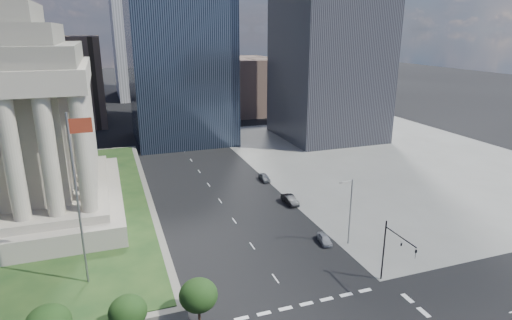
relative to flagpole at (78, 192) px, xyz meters
name	(u,v)px	position (x,y,z in m)	size (l,w,h in m)	color
ground	(174,136)	(21.83, 76.00, -13.11)	(500.00, 500.00, 0.00)	black
sidewalk_ne	(388,158)	(67.83, 36.00, -13.10)	(68.00, 90.00, 0.03)	slate
flagpole	(78,192)	(0.00, 0.00, 0.00)	(2.52, 0.24, 20.00)	slate
midrise_glass	(178,30)	(23.83, 71.00, 16.89)	(26.00, 26.00, 60.00)	black
building_filler_ne	(245,85)	(53.83, 106.00, -3.11)	(20.00, 30.00, 20.00)	brown
building_filler_nw	(64,81)	(-8.17, 106.00, 0.89)	(24.00, 30.00, 28.00)	brown
traffic_signal_ne	(394,248)	(34.33, -10.30, -7.86)	(0.30, 5.74, 8.00)	black
street_lamp_north	(349,208)	(35.16, 1.00, -7.45)	(2.13, 0.22, 10.00)	slate
parked_sedan_near	(324,239)	(32.15, 2.35, -12.47)	(1.51, 3.76, 1.28)	#9B9EA3
parked_sedan_mid	(290,200)	(33.33, 17.53, -12.35)	(4.66, 1.63, 1.54)	black
parked_sedan_far	(264,177)	(33.33, 30.54, -12.41)	(1.67, 4.15, 1.41)	#54575C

